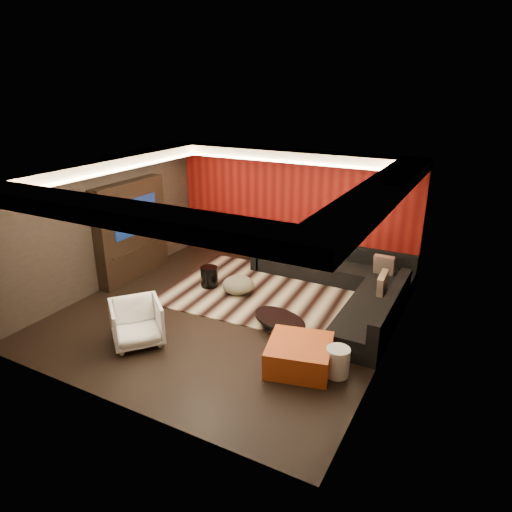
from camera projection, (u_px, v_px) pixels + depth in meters
The scene contains 26 objects.
floor at pixel (228, 314), 8.84m from camera, with size 6.00×6.00×0.02m, color black.
ceiling at pixel (224, 169), 7.84m from camera, with size 6.00×6.00×0.02m, color silver.
wall_back at pixel (292, 208), 10.82m from camera, with size 6.00×0.02×2.80m, color black.
wall_left at pixel (105, 223), 9.66m from camera, with size 0.02×6.00×2.80m, color black.
wall_right at pixel (393, 276), 7.02m from camera, with size 0.02×6.00×2.80m, color black.
red_feature_wall at pixel (292, 209), 10.79m from camera, with size 5.98×0.05×2.78m, color #6B0C0A.
soffit_back at pixel (288, 155), 10.11m from camera, with size 6.00×0.60×0.22m, color silver.
soffit_front at pixel (110, 212), 5.65m from camera, with size 6.00×0.60×0.22m, color silver.
soffit_left at pixel (109, 163), 9.06m from camera, with size 0.60×4.80×0.22m, color silver.
soffit_right at pixel (381, 192), 6.69m from camera, with size 0.60×4.80×0.22m, color silver.
cove_back at pixel (282, 161), 9.86m from camera, with size 4.80×0.08×0.04m, color #FFD899.
cove_front at pixel (130, 213), 5.96m from camera, with size 4.80×0.08×0.04m, color #FFD899.
cove_left at pixel (122, 169), 8.94m from camera, with size 0.08×4.80×0.04m, color #FFD899.
cove_right at pixel (358, 195), 6.88m from camera, with size 0.08×4.80×0.04m, color #FFD899.
tv_surround at pixel (132, 230), 10.19m from camera, with size 0.30×2.00×2.20m, color black.
tv_screen at pixel (136, 216), 9.99m from camera, with size 0.04×1.30×0.80m, color black.
tv_shelf at pixel (139, 248), 10.26m from camera, with size 0.04×1.60×0.04m, color black.
rug at pixel (265, 292), 9.74m from camera, with size 4.00×3.00×0.02m, color tan.
coffee_table at pixel (280, 323), 8.26m from camera, with size 1.14×1.14×0.19m, color black.
drum_stool at pixel (209, 277), 9.92m from camera, with size 0.38×0.38×0.44m, color black.
striped_pouf at pixel (238, 285), 9.60m from camera, with size 0.67×0.67×0.37m, color #C0B995.
white_side_table at pixel (338, 362), 6.91m from camera, with size 0.37×0.37×0.46m, color white.
orange_ottoman at pixel (299, 355), 7.11m from camera, with size 0.97×0.97×0.43m, color #AE2E16.
armchair at pixel (137, 323), 7.73m from camera, with size 0.81×0.84×0.76m, color white.
sectional_sofa at pixel (345, 284), 9.52m from camera, with size 3.65×3.50×0.75m.
throw_pillows at pixel (343, 259), 9.85m from camera, with size 2.86×1.65×0.50m.
Camera 1 is at (4.17, -6.68, 4.19)m, focal length 32.00 mm.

